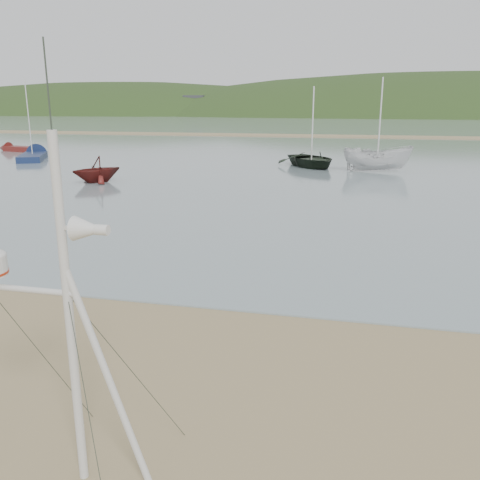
% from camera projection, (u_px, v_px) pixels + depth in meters
% --- Properties ---
extents(ground, '(560.00, 560.00, 0.00)m').
position_uv_depth(ground, '(79.00, 397.00, 8.21)').
color(ground, olive).
rests_on(ground, ground).
extents(water, '(560.00, 256.00, 0.04)m').
position_uv_depth(water, '(346.00, 122.00, 132.32)').
color(water, slate).
rests_on(water, ground).
extents(sandbar, '(560.00, 7.00, 0.07)m').
position_uv_depth(sandbar, '(332.00, 136.00, 74.01)').
color(sandbar, olive).
rests_on(sandbar, water).
extents(hill_ridge, '(620.00, 180.00, 80.00)m').
position_uv_depth(hill_ridge, '(392.00, 159.00, 230.17)').
color(hill_ridge, '#1E3314').
rests_on(hill_ridge, ground).
extents(far_cottages, '(294.40, 6.30, 8.00)m').
position_uv_depth(far_cottages, '(360.00, 106.00, 190.80)').
color(far_cottages, white).
rests_on(far_cottages, ground).
extents(mast_rig, '(2.33, 2.49, 5.26)m').
position_uv_depth(mast_rig, '(69.00, 389.00, 6.11)').
color(mast_rig, silver).
rests_on(mast_rig, ground).
extents(boat_dark, '(3.87, 3.03, 5.42)m').
position_uv_depth(boat_dark, '(312.00, 130.00, 37.30)').
color(boat_dark, black).
rests_on(boat_dark, water).
extents(boat_red, '(2.98, 2.79, 2.97)m').
position_uv_depth(boat_red, '(96.00, 157.00, 30.19)').
color(boat_red, '#581714').
rests_on(boat_red, water).
extents(boat_white, '(1.89, 1.84, 4.68)m').
position_uv_depth(boat_white, '(379.00, 138.00, 34.69)').
color(boat_white, silver).
rests_on(boat_white, water).
extents(sailboat_blue_near, '(5.03, 7.43, 7.37)m').
position_uv_depth(sailboat_blue_near, '(36.00, 155.00, 44.63)').
color(sailboat_blue_near, '#132043').
rests_on(sailboat_blue_near, ground).
extents(dinghy_red_far, '(5.28, 2.35, 1.25)m').
position_uv_depth(dinghy_red_far, '(13.00, 149.00, 50.80)').
color(dinghy_red_far, '#581714').
rests_on(dinghy_red_far, ground).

